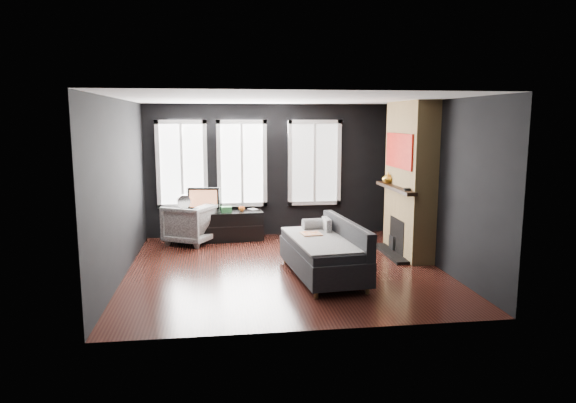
{
  "coord_description": "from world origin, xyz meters",
  "views": [
    {
      "loc": [
        -1.03,
        -7.97,
        2.39
      ],
      "look_at": [
        0.1,
        0.3,
        1.05
      ],
      "focal_mm": 32.0,
      "sensor_mm": 36.0,
      "label": 1
    }
  ],
  "objects": [
    {
      "name": "mantel_clock",
      "position": [
        2.05,
        0.05,
        1.25
      ],
      "size": [
        0.13,
        0.13,
        0.04
      ],
      "primitive_type": "cylinder",
      "rotation": [
        0.0,
        0.0,
        -0.12
      ],
      "color": "black",
      "rests_on": "fireplace"
    },
    {
      "name": "book",
      "position": [
        -0.42,
        2.25,
        0.68
      ],
      "size": [
        0.15,
        0.07,
        0.21
      ],
      "primitive_type": "imported",
      "rotation": [
        0.0,
        0.0,
        0.37
      ],
      "color": "#ABA289",
      "rests_on": "media_console"
    },
    {
      "name": "storage_box",
      "position": [
        -0.89,
        2.07,
        0.63
      ],
      "size": [
        0.22,
        0.16,
        0.11
      ],
      "primitive_type": "cube",
      "rotation": [
        0.0,
        0.0,
        0.15
      ],
      "color": "#31773C",
      "rests_on": "media_console"
    },
    {
      "name": "mantel_vase",
      "position": [
        2.05,
        1.05,
        1.33
      ],
      "size": [
        0.27,
        0.27,
        0.2
      ],
      "primitive_type": "imported",
      "rotation": [
        0.0,
        0.0,
        -0.41
      ],
      "color": "gold",
      "rests_on": "fireplace"
    },
    {
      "name": "wall_back",
      "position": [
        0.0,
        2.5,
        1.35
      ],
      "size": [
        5.0,
        0.02,
        2.7
      ],
      "primitive_type": "cube",
      "color": "black",
      "rests_on": "ground"
    },
    {
      "name": "fireplace",
      "position": [
        2.3,
        0.6,
        1.35
      ],
      "size": [
        0.7,
        1.62,
        2.7
      ],
      "primitive_type": null,
      "color": "#93724C",
      "rests_on": "floor"
    },
    {
      "name": "stripe_pillow",
      "position": [
        0.7,
        0.03,
        0.62
      ],
      "size": [
        0.09,
        0.37,
        0.37
      ],
      "primitive_type": "cube",
      "rotation": [
        0.0,
        0.0,
        0.01
      ],
      "color": "gray",
      "rests_on": "sofa"
    },
    {
      "name": "media_console",
      "position": [
        -1.02,
        2.12,
        0.29
      ],
      "size": [
        1.71,
        0.65,
        0.58
      ],
      "primitive_type": null,
      "rotation": [
        0.0,
        0.0,
        0.08
      ],
      "color": "black",
      "rests_on": "floor"
    },
    {
      "name": "wall_left",
      "position": [
        -2.5,
        0.0,
        1.35
      ],
      "size": [
        0.02,
        5.0,
        2.7
      ],
      "primitive_type": "cube",
      "color": "black",
      "rests_on": "ground"
    },
    {
      "name": "wall_right",
      "position": [
        2.5,
        0.0,
        1.35
      ],
      "size": [
        0.02,
        5.0,
        2.7
      ],
      "primitive_type": "cube",
      "color": "black",
      "rests_on": "ground"
    },
    {
      "name": "floor",
      "position": [
        0.0,
        0.0,
        0.0
      ],
      "size": [
        5.0,
        5.0,
        0.0
      ],
      "primitive_type": "plane",
      "color": "black",
      "rests_on": "ground"
    },
    {
      "name": "monitor",
      "position": [
        -1.33,
        2.1,
        0.86
      ],
      "size": [
        0.64,
        0.22,
        0.56
      ],
      "primitive_type": null,
      "rotation": [
        0.0,
        0.0,
        -0.13
      ],
      "color": "black",
      "rests_on": "media_console"
    },
    {
      "name": "mug",
      "position": [
        -0.58,
        2.14,
        0.64
      ],
      "size": [
        0.14,
        0.13,
        0.12
      ],
      "primitive_type": "imported",
      "rotation": [
        0.0,
        0.0,
        0.35
      ],
      "color": "orange",
      "rests_on": "media_console"
    },
    {
      "name": "windows",
      "position": [
        -0.45,
        2.46,
        2.38
      ],
      "size": [
        4.0,
        0.16,
        1.76
      ],
      "primitive_type": null,
      "color": "white",
      "rests_on": "wall_back"
    },
    {
      "name": "desk_fan",
      "position": [
        -1.7,
        2.04,
        0.77
      ],
      "size": [
        0.27,
        0.27,
        0.38
      ],
      "primitive_type": null,
      "rotation": [
        0.0,
        0.0,
        -0.01
      ],
      "color": "#9F9F9F",
      "rests_on": "media_console"
    },
    {
      "name": "armchair",
      "position": [
        -1.59,
        1.95,
        0.43
      ],
      "size": [
        1.09,
        1.11,
        0.86
      ],
      "primitive_type": "imported",
      "rotation": [
        0.0,
        0.0,
        -2.09
      ],
      "color": "silver",
      "rests_on": "floor"
    },
    {
      "name": "sofa",
      "position": [
        0.53,
        -0.51,
        0.43
      ],
      "size": [
        1.2,
        2.1,
        0.86
      ],
      "primitive_type": null,
      "rotation": [
        0.0,
        0.0,
        0.1
      ],
      "color": "#232326",
      "rests_on": "floor"
    },
    {
      "name": "ceiling",
      "position": [
        0.0,
        0.0,
        2.7
      ],
      "size": [
        5.0,
        5.0,
        0.0
      ],
      "primitive_type": "plane",
      "color": "white",
      "rests_on": "ground"
    }
  ]
}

